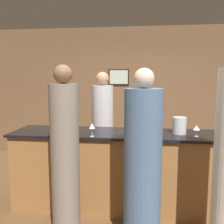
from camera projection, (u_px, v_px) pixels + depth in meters
ground_plane at (124, 207)px, 3.35m from camera, size 14.00×14.00×0.00m
back_wall at (132, 93)px, 5.41m from camera, size 8.00×0.08×2.80m
bar_counter at (124, 170)px, 3.28m from camera, size 2.93×0.68×1.03m
bartender at (103, 131)px, 4.15m from camera, size 0.35×0.35×1.83m
guest_0 at (143, 166)px, 2.53m from camera, size 0.38×0.38×1.82m
guest_2 at (65, 158)px, 2.67m from camera, size 0.31×0.31×1.86m
wine_bottle_0 at (146, 123)px, 3.31m from camera, size 0.08×0.08×0.28m
wine_bottle_1 at (153, 123)px, 3.20m from camera, size 0.07×0.07×0.32m
ice_bucket at (179, 125)px, 3.14m from camera, size 0.17×0.17×0.21m
wine_glass_0 at (197, 128)px, 2.97m from camera, size 0.08×0.08×0.14m
wine_glass_1 at (92, 126)px, 2.97m from camera, size 0.07×0.07×0.16m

